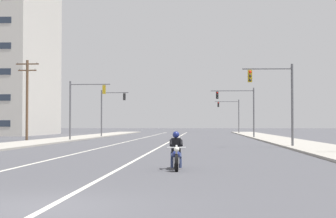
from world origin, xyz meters
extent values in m
plane|color=#47474C|center=(0.00, 0.00, 0.00)|extent=(400.00, 400.00, 0.00)
cube|color=beige|center=(0.22, 45.00, 0.00)|extent=(0.16, 100.00, 0.01)
cube|color=beige|center=(-3.98, 45.00, 0.00)|extent=(0.16, 100.00, 0.01)
cube|color=#9E998E|center=(11.61, 40.00, 0.07)|extent=(4.40, 110.00, 0.14)
cube|color=#9E998E|center=(-11.61, 40.00, 0.07)|extent=(4.40, 110.00, 0.14)
cylinder|color=black|center=(2.50, 8.12, 0.32)|extent=(0.17, 0.65, 0.64)
cylinder|color=black|center=(2.39, 9.66, 0.32)|extent=(0.17, 0.65, 0.64)
cylinder|color=silver|center=(2.49, 8.22, 0.64)|extent=(0.09, 0.33, 0.68)
sphere|color=white|center=(2.50, 8.07, 0.82)|extent=(0.20, 0.20, 0.20)
cylinder|color=silver|center=(2.49, 8.27, 0.87)|extent=(0.70, 0.09, 0.04)
ellipsoid|color=navy|center=(2.45, 8.77, 0.60)|extent=(0.36, 0.58, 0.28)
cube|color=silver|center=(2.45, 8.89, 0.37)|extent=(0.27, 0.46, 0.24)
cube|color=black|center=(2.42, 9.21, 0.54)|extent=(0.32, 0.54, 0.12)
cube|color=navy|center=(2.39, 9.61, 0.62)|extent=(0.23, 0.37, 0.08)
cylinder|color=silver|center=(2.28, 9.28, 0.30)|extent=(0.12, 0.55, 0.08)
cube|color=black|center=(2.43, 9.17, 0.92)|extent=(0.38, 0.27, 0.56)
sphere|color=navy|center=(2.43, 9.15, 1.33)|extent=(0.26, 0.26, 0.26)
cylinder|color=navy|center=(2.58, 9.04, 0.54)|extent=(0.17, 0.45, 0.30)
cylinder|color=navy|center=(2.61, 8.86, 0.24)|extent=(0.12, 0.16, 0.35)
cylinder|color=black|center=(2.64, 8.92, 1.02)|extent=(0.14, 0.53, 0.27)
cylinder|color=navy|center=(2.30, 9.02, 0.54)|extent=(0.17, 0.45, 0.30)
cylinder|color=navy|center=(2.29, 8.84, 0.24)|extent=(0.12, 0.16, 0.35)
cylinder|color=black|center=(2.24, 8.89, 1.02)|extent=(0.14, 0.53, 0.27)
cylinder|color=#56565B|center=(10.09, 27.50, 3.10)|extent=(0.18, 0.18, 6.20)
cylinder|color=#56565B|center=(8.26, 27.43, 5.85)|extent=(3.67, 0.24, 0.11)
cube|color=#B79319|center=(6.98, 27.39, 5.30)|extent=(0.31, 0.25, 0.90)
sphere|color=red|center=(6.98, 27.23, 5.60)|extent=(0.18, 0.18, 0.18)
sphere|color=black|center=(6.98, 27.23, 5.30)|extent=(0.18, 0.18, 0.18)
sphere|color=black|center=(6.98, 27.23, 5.00)|extent=(0.18, 0.18, 0.18)
cylinder|color=#56565B|center=(-10.22, 41.18, 3.10)|extent=(0.18, 0.18, 6.20)
cylinder|color=#56565B|center=(-8.13, 41.13, 5.85)|extent=(4.19, 0.20, 0.11)
cube|color=#B79319|center=(-6.66, 41.10, 5.30)|extent=(0.31, 0.25, 0.90)
sphere|color=red|center=(-6.66, 41.26, 5.60)|extent=(0.18, 0.18, 0.18)
sphere|color=black|center=(-6.66, 41.26, 5.30)|extent=(0.18, 0.18, 0.18)
sphere|color=black|center=(-6.66, 41.26, 5.00)|extent=(0.18, 0.18, 0.18)
cylinder|color=#56565B|center=(9.76, 52.34, 3.10)|extent=(0.18, 0.18, 6.20)
cylinder|color=#56565B|center=(7.13, 52.34, 5.85)|extent=(5.26, 0.12, 0.11)
cube|color=black|center=(5.28, 52.34, 5.30)|extent=(0.30, 0.24, 0.90)
sphere|color=red|center=(5.28, 52.18, 5.60)|extent=(0.18, 0.18, 0.18)
sphere|color=black|center=(5.28, 52.18, 5.30)|extent=(0.18, 0.18, 0.18)
sphere|color=black|center=(5.28, 52.18, 5.00)|extent=(0.18, 0.18, 0.18)
cylinder|color=#56565B|center=(-9.75, 55.18, 3.10)|extent=(0.18, 0.18, 6.20)
cylinder|color=#56565B|center=(-7.96, 55.08, 5.85)|extent=(3.58, 0.30, 0.11)
cube|color=black|center=(-6.71, 55.01, 5.30)|extent=(0.31, 0.26, 0.90)
sphere|color=red|center=(-6.70, 55.17, 5.60)|extent=(0.18, 0.18, 0.18)
sphere|color=black|center=(-6.70, 55.17, 5.30)|extent=(0.18, 0.18, 0.18)
sphere|color=black|center=(-6.70, 55.17, 5.00)|extent=(0.18, 0.18, 0.18)
cylinder|color=#56565B|center=(10.09, 82.69, 3.10)|extent=(0.18, 0.18, 6.20)
cylinder|color=#56565B|center=(7.90, 82.67, 5.85)|extent=(4.38, 0.15, 0.11)
cube|color=black|center=(6.36, 82.66, 5.30)|extent=(0.30, 0.24, 0.90)
sphere|color=red|center=(6.37, 82.50, 5.60)|extent=(0.18, 0.18, 0.18)
sphere|color=black|center=(6.37, 82.50, 5.30)|extent=(0.18, 0.18, 0.18)
sphere|color=black|center=(6.37, 82.50, 5.00)|extent=(0.18, 0.18, 0.18)
cylinder|color=brown|center=(-14.46, 40.21, 4.15)|extent=(0.26, 0.26, 8.29)
cube|color=brown|center=(-14.46, 40.21, 7.89)|extent=(2.38, 0.12, 0.12)
cylinder|color=slate|center=(-15.46, 40.21, 7.99)|extent=(0.08, 0.08, 0.12)
cylinder|color=slate|center=(-13.46, 40.21, 7.99)|extent=(0.08, 0.08, 0.12)
cube|color=brown|center=(-14.46, 40.21, 7.24)|extent=(1.91, 0.12, 0.12)
cylinder|color=slate|center=(-15.26, 40.21, 7.34)|extent=(0.08, 0.08, 0.12)
cylinder|color=slate|center=(-13.66, 40.21, 7.34)|extent=(0.08, 0.08, 0.12)
camera|label=1|loc=(3.45, -10.52, 1.75)|focal=54.29mm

